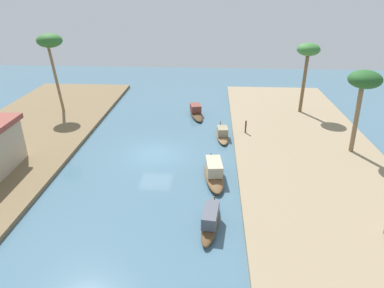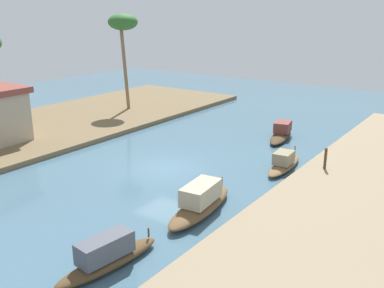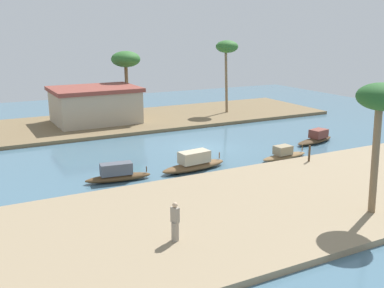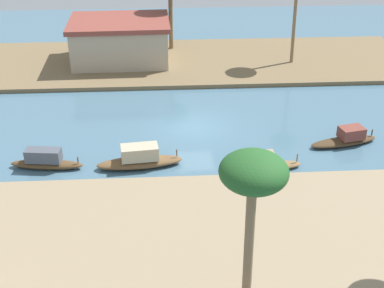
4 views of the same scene
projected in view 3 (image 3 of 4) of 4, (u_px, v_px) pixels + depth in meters
name	position (u px, v px, depth m)	size (l,w,h in m)	color
river_water	(204.00, 148.00, 34.16)	(61.67, 61.67, 0.00)	#476B7F
riverbank_left	(309.00, 195.00, 23.85)	(37.81, 11.26, 0.31)	#937F60
riverbank_right	(148.00, 119.00, 44.39)	(37.81, 11.26, 0.31)	brown
sampan_midstream	(316.00, 138.00, 35.60)	(4.39, 1.95, 1.07)	#47331E
sampan_upstream_small	(118.00, 174.00, 26.44)	(4.10, 1.34, 1.15)	brown
sampan_foreground	(194.00, 163.00, 28.57)	(4.84, 1.75, 1.28)	brown
sampan_downstream_large	(284.00, 154.00, 31.04)	(3.98, 1.26, 0.99)	brown
person_on_near_bank	(175.00, 224.00, 18.21)	(0.42, 0.42, 1.72)	gray
mooring_post	(309.00, 153.00, 29.39)	(0.14, 0.14, 1.10)	#4C3823
palm_tree_left_near	(382.00, 102.00, 20.04)	(2.33, 2.33, 6.31)	#7F6647
palm_tree_right_tall	(126.00, 60.00, 45.29)	(3.03, 3.03, 6.56)	brown
palm_tree_right_short	(227.00, 49.00, 45.83)	(2.37, 2.37, 7.62)	#7F6647
riverside_building	(95.00, 104.00, 41.88)	(8.21, 6.43, 3.37)	tan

